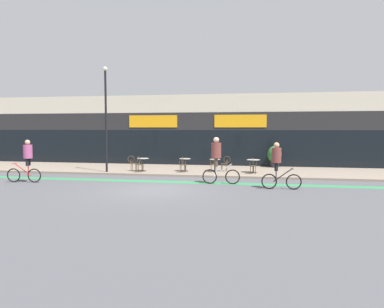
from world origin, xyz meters
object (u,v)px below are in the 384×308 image
bistro_table_3 (253,163)px  cafe_chair_3_near (253,165)px  bistro_table_1 (185,162)px  cafe_chair_0_side (133,162)px  planter_pot (274,156)px  cyclist_1 (217,156)px  cafe_chair_1_near (183,163)px  cyclist_2 (278,163)px  cafe_chair_2_side (225,162)px  lamp_post (106,112)px  cafe_chair_0_near (139,163)px  bistro_table_0 (143,162)px  bistro_table_2 (215,163)px  cyclist_0 (27,158)px  cafe_chair_2_near (214,163)px

bistro_table_3 → cafe_chair_3_near: (0.00, -0.63, -0.02)m
bistro_table_1 → cafe_chair_0_side: (-3.08, -0.41, -0.01)m
planter_pot → cyclist_1: 7.69m
cafe_chair_1_near → cyclist_2: (5.13, -4.25, 0.53)m
cafe_chair_2_side → lamp_post: size_ratio=0.15×
bistro_table_1 → cafe_chair_3_near: cafe_chair_3_near is taller
cafe_chair_1_near → cyclist_1: 4.05m
bistro_table_1 → cafe_chair_0_near: (-2.45, -1.02, -0.01)m
cafe_chair_1_near → cafe_chair_3_near: bearing=-89.9°
bistro_table_3 → bistro_table_1: bearing=-179.1°
bistro_table_0 → cafe_chair_3_near: (6.41, -0.16, -0.02)m
bistro_table_1 → cyclist_1: cyclist_1 is taller
bistro_table_1 → bistro_table_3: (3.96, 0.06, 0.00)m
bistro_table_2 → planter_pot: bearing=39.1°
cafe_chair_2_side → planter_pot: bearing=-130.9°
lamp_post → cyclist_2: size_ratio=2.96×
bistro_table_1 → lamp_post: lamp_post is taller
planter_pot → cyclist_2: 8.19m
cafe_chair_3_near → cyclist_1: cyclist_1 is taller
cafe_chair_0_side → cyclist_2: size_ratio=0.44×
cafe_chair_1_near → lamp_post: size_ratio=0.15×
cafe_chair_2_side → cyclist_2: bearing=122.1°
cafe_chair_1_near → planter_pot: 6.54m
cafe_chair_2_side → lamp_post: (-6.72, -1.60, 2.91)m
bistro_table_2 → cafe_chair_1_near: cafe_chair_1_near is taller
bistro_table_3 → bistro_table_2: bearing=170.3°
bistro_table_2 → cyclist_2: 6.36m
cafe_chair_0_side → cyclist_1: (5.46, -3.43, 0.67)m
cafe_chair_0_side → cafe_chair_3_near: (7.04, -0.16, 0.00)m
bistro_table_0 → bistro_table_2: (4.16, 0.85, -0.05)m
bistro_table_3 → cafe_chair_0_near: 6.50m
cyclist_0 → cyclist_2: bearing=175.6°
cafe_chair_0_near → lamp_post: lamp_post is taller
cyclist_0 → cafe_chair_0_side: bearing=-133.8°
bistro_table_3 → cyclist_0: size_ratio=0.36×
bistro_table_0 → bistro_table_1: bearing=9.2°
cafe_chair_1_near → cafe_chair_2_near: 1.77m
cafe_chair_0_near → lamp_post: (-1.93, -0.14, 2.91)m
lamp_post → cyclist_0: (-2.41, -3.93, -2.35)m
bistro_table_2 → cafe_chair_2_side: bearing=-0.5°
bistro_table_0 → cyclist_2: bearing=-30.5°
cafe_chair_1_near → cafe_chair_2_near: (1.72, 0.45, 0.00)m
bistro_table_2 → lamp_post: (-6.09, -1.61, 2.93)m
lamp_post → cafe_chair_0_side: bearing=30.1°
cafe_chair_2_side → cafe_chair_3_near: (1.63, -1.00, 0.00)m
bistro_table_1 → cafe_chair_2_near: bearing=-5.9°
cafe_chair_0_near → bistro_table_0: bearing=0.6°
bistro_table_3 → cyclist_1: bearing=-112.1°
cyclist_2 → bistro_table_3: bearing=100.6°
cafe_chair_0_side → lamp_post: size_ratio=0.15×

